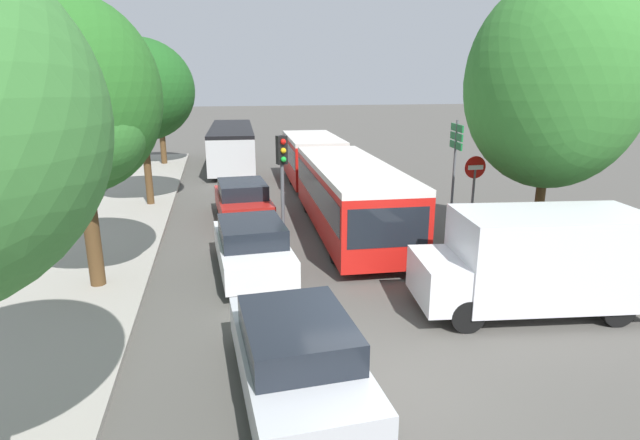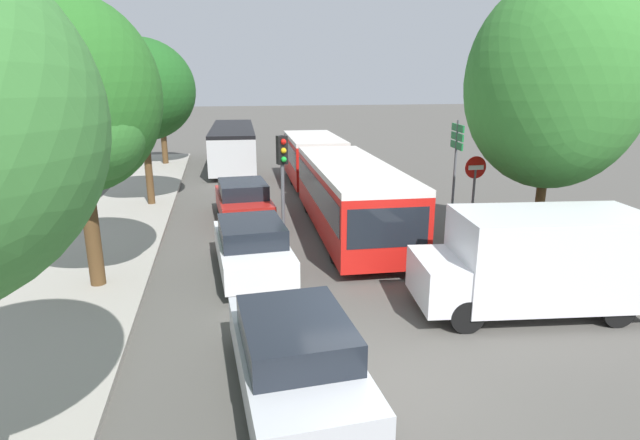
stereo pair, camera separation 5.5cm
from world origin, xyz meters
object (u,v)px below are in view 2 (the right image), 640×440
object	(u,v)px
white_van	(537,260)
traffic_light	(282,164)
tree_left_distant	(160,93)
tree_right_near	(549,89)
queued_car_silver	(295,356)
articulated_bus	(332,175)
queued_car_red	(243,201)
queued_car_white	(252,247)
no_entry_sign	(474,186)
tree_left_mid	(78,101)
tree_left_far	(139,93)
direction_sign_post	(457,147)
city_bus_rear	(233,143)

from	to	relation	value
white_van	traffic_light	distance (m)	8.19
tree_left_distant	tree_right_near	distance (m)	23.05
tree_left_distant	queued_car_silver	bearing A→B (deg)	-80.20
articulated_bus	queued_car_red	distance (m)	3.90
queued_car_white	tree_right_near	bearing A→B (deg)	-96.92
queued_car_white	no_entry_sign	distance (m)	7.26
articulated_bus	tree_left_distant	xyz separation A→B (m)	(-7.71, 12.46, 2.97)
queued_car_silver	queued_car_red	bearing A→B (deg)	-1.86
queued_car_silver	traffic_light	distance (m)	8.80
queued_car_silver	tree_left_mid	distance (m)	7.73
articulated_bus	queued_car_white	bearing A→B (deg)	-26.83
no_entry_sign	tree_right_near	xyz separation A→B (m)	(1.02, -1.72, 2.98)
queued_car_white	white_van	distance (m)	7.11
traffic_light	tree_right_near	xyz separation A→B (m)	(6.86, -3.36, 2.36)
queued_car_red	traffic_light	bearing A→B (deg)	-158.79
queued_car_white	tree_left_far	xyz separation A→B (m)	(-3.67, 8.18, 3.88)
tree_left_mid	tree_left_distant	xyz separation A→B (m)	(-0.18, 19.55, -0.26)
no_entry_sign	white_van	bearing A→B (deg)	-11.71
white_van	traffic_light	size ratio (longest dim) A/B	1.53
articulated_bus	queued_car_silver	bearing A→B (deg)	-12.96
queued_car_white	tree_right_near	xyz separation A→B (m)	(8.10, -0.54, 4.12)
white_van	no_entry_sign	distance (m)	4.99
articulated_bus	white_van	world-z (taller)	articulated_bus
tree_left_distant	direction_sign_post	bearing A→B (deg)	-47.87
city_bus_rear	direction_sign_post	distance (m)	15.37
city_bus_rear	tree_right_near	xyz separation A→B (m)	(7.94, -18.73, 3.47)
traffic_light	tree_right_near	world-z (taller)	tree_right_near
queued_car_red	tree_left_far	size ratio (longest dim) A/B	0.65
city_bus_rear	direction_sign_post	size ratio (longest dim) A/B	3.12
queued_car_white	tree_left_far	size ratio (longest dim) A/B	0.64
tree_left_distant	tree_left_far	bearing A→B (deg)	-88.30
articulated_bus	tree_right_near	xyz separation A→B (m)	(4.38, -7.16, 3.47)
articulated_bus	queued_car_silver	xyz separation A→B (m)	(-3.42, -12.37, -0.65)
tree_left_far	queued_car_red	bearing A→B (deg)	-36.48
no_entry_sign	tree_left_mid	bearing A→B (deg)	-81.38
no_entry_sign	city_bus_rear	bearing A→B (deg)	-157.87
queued_car_white	tree_left_far	distance (m)	9.77
no_entry_sign	tree_left_mid	world-z (taller)	tree_left_mid
queued_car_silver	traffic_light	world-z (taller)	traffic_light
traffic_light	tree_left_distant	size ratio (longest dim) A/B	0.54
white_van	tree_left_distant	size ratio (longest dim) A/B	0.82
white_van	traffic_light	world-z (taller)	traffic_light
city_bus_rear	no_entry_sign	bearing A→B (deg)	-155.21
tree_left_mid	tree_left_distant	distance (m)	19.55
tree_left_far	traffic_light	bearing A→B (deg)	-47.58
white_van	tree_left_far	xyz separation A→B (m)	(-9.74, 11.86, 3.38)
tree_left_far	city_bus_rear	bearing A→B (deg)	69.07
articulated_bus	no_entry_sign	distance (m)	6.41
queued_car_white	queued_car_red	world-z (taller)	queued_car_red
queued_car_silver	tree_right_near	xyz separation A→B (m)	(7.80, 5.21, 4.11)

